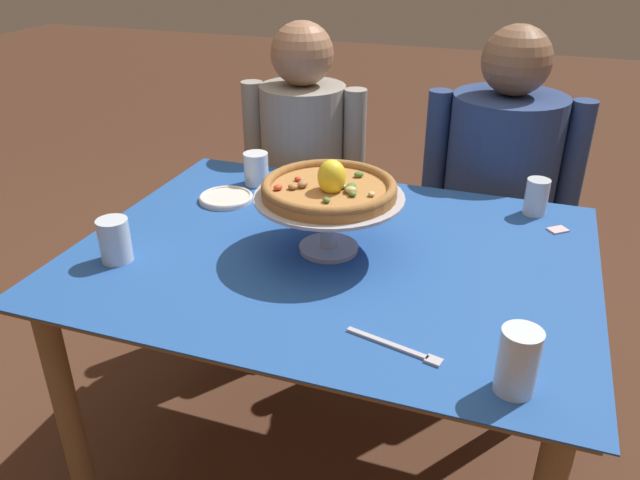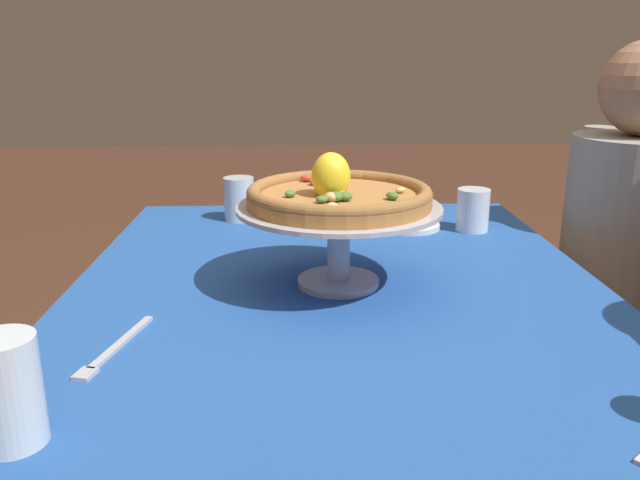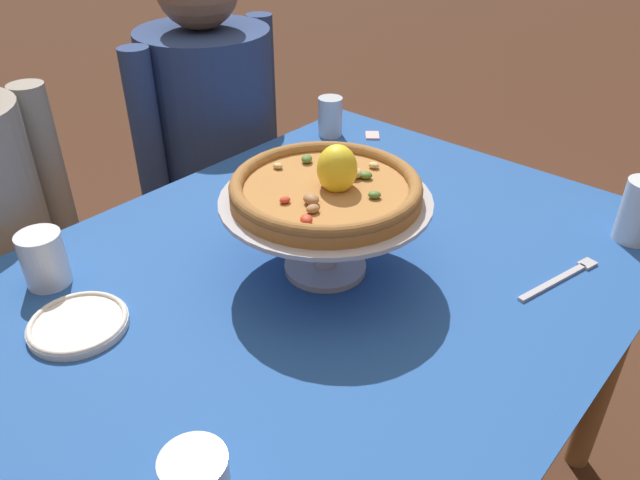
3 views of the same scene
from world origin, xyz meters
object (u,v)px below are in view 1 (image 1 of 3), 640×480
at_px(water_glass_front_left, 115,243).
at_px(diner_left, 304,193).
at_px(pizza, 329,188).
at_px(side_plate, 226,198).
at_px(diner_right, 496,206).
at_px(water_glass_back_right, 536,198).
at_px(dinner_fork, 399,348).
at_px(water_glass_front_right, 517,364).
at_px(sugar_packet, 558,230).
at_px(water_glass_back_left, 256,170).
at_px(pizza_stand, 329,210).

relative_size(water_glass_front_left, diner_left, 0.09).
distance_m(pizza, side_plate, 0.47).
bearing_deg(diner_right, water_glass_back_right, -71.70).
distance_m(side_plate, dinner_fork, 0.85).
height_order(water_glass_front_right, sugar_packet, water_glass_front_right).
bearing_deg(dinner_fork, sugar_packet, 65.98).
bearing_deg(diner_left, water_glass_back_left, -92.22).
relative_size(side_plate, dinner_fork, 0.78).
height_order(pizza_stand, dinner_fork, pizza_stand).
relative_size(pizza_stand, water_glass_front_left, 3.37).
height_order(water_glass_front_right, water_glass_back_left, water_glass_front_right).
relative_size(water_glass_front_right, dinner_fork, 0.63).
distance_m(sugar_packet, diner_left, 1.01).
bearing_deg(diner_left, diner_right, 2.93).
relative_size(water_glass_back_right, diner_right, 0.09).
distance_m(water_glass_front_right, sugar_packet, 0.71).
distance_m(water_glass_back_left, sugar_packet, 0.92).
bearing_deg(water_glass_front_left, diner_left, 82.00).
distance_m(pizza_stand, water_glass_back_right, 0.64).
bearing_deg(pizza_stand, diner_right, 64.48).
height_order(water_glass_front_right, dinner_fork, water_glass_front_right).
relative_size(water_glass_front_right, water_glass_back_left, 1.26).
height_order(side_plate, diner_right, diner_right).
xyz_separation_m(dinner_fork, diner_left, (-0.61, 1.08, -0.19)).
distance_m(water_glass_front_right, water_glass_back_left, 1.12).
xyz_separation_m(water_glass_front_left, water_glass_back_right, (0.97, 0.63, -0.00)).
bearing_deg(water_glass_back_right, sugar_packet, -54.48).
distance_m(water_glass_front_right, side_plate, 1.06).
xyz_separation_m(water_glass_back_left, diner_left, (0.01, 0.38, -0.23)).
relative_size(side_plate, diner_left, 0.13).
bearing_deg(diner_left, dinner_fork, -60.55).
bearing_deg(side_plate, water_glass_back_right, 13.34).
bearing_deg(sugar_packet, pizza, -150.39).
distance_m(water_glass_back_left, diner_left, 0.45).
bearing_deg(dinner_fork, pizza, 127.47).
relative_size(water_glass_back_right, water_glass_back_left, 1.02).
distance_m(water_glass_back_right, water_glass_back_left, 0.85).
bearing_deg(dinner_fork, water_glass_back_left, 131.91).
xyz_separation_m(pizza_stand, water_glass_back_right, (0.49, 0.41, -0.07)).
relative_size(water_glass_back_right, dinner_fork, 0.51).
height_order(pizza, diner_right, diner_right).
height_order(dinner_fork, diner_left, diner_left).
height_order(water_glass_back_left, side_plate, water_glass_back_left).
relative_size(pizza, water_glass_back_right, 3.19).
height_order(water_glass_front_left, diner_left, diner_left).
height_order(pizza, water_glass_front_right, pizza).
bearing_deg(water_glass_front_left, water_glass_back_right, 33.02).
bearing_deg(side_plate, water_glass_front_right, -33.92).
bearing_deg(water_glass_front_right, water_glass_front_left, 170.00).
distance_m(pizza, water_glass_front_left, 0.54).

